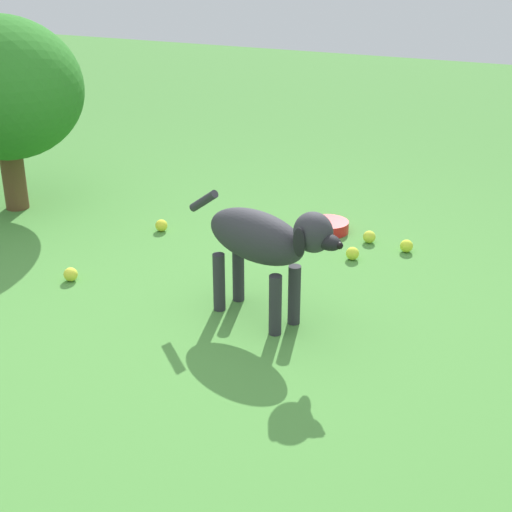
{
  "coord_description": "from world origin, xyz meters",
  "views": [
    {
      "loc": [
        1.29,
        -2.44,
        1.54
      ],
      "look_at": [
        0.16,
        0.15,
        0.28
      ],
      "focal_mm": 52.6,
      "sensor_mm": 36.0,
      "label": 1
    }
  ],
  "objects": [
    {
      "name": "tennis_ball_0",
      "position": [
        0.59,
        1.08,
        0.03
      ],
      "size": [
        0.07,
        0.07,
        0.07
      ],
      "primitive_type": "sphere",
      "color": "#C8DB31",
      "rests_on": "ground"
    },
    {
      "name": "water_bowl",
      "position": [
        0.14,
        1.18,
        0.03
      ],
      "size": [
        0.22,
        0.22,
        0.06
      ],
      "primitive_type": "cylinder",
      "color": "red",
      "rests_on": "ground"
    },
    {
      "name": "tennis_ball_1",
      "position": [
        -0.77,
        0.12,
        0.03
      ],
      "size": [
        0.07,
        0.07,
        0.07
      ],
      "primitive_type": "sphere",
      "color": "#D0D539",
      "rests_on": "ground"
    },
    {
      "name": "tennis_ball_2",
      "position": [
        -0.7,
        0.83,
        0.03
      ],
      "size": [
        0.07,
        0.07,
        0.07
      ],
      "primitive_type": "sphere",
      "color": "yellow",
      "rests_on": "ground"
    },
    {
      "name": "tennis_ball_3",
      "position": [
        0.38,
        1.12,
        0.03
      ],
      "size": [
        0.07,
        0.07,
        0.07
      ],
      "primitive_type": "sphere",
      "color": "#C4D538",
      "rests_on": "ground"
    },
    {
      "name": "tennis_ball_4",
      "position": [
        0.37,
        0.88,
        0.03
      ],
      "size": [
        0.07,
        0.07,
        0.07
      ],
      "primitive_type": "sphere",
      "color": "#C7D934",
      "rests_on": "ground"
    },
    {
      "name": "ground",
      "position": [
        0.0,
        0.0,
        0.0
      ],
      "size": [
        14.0,
        14.0,
        0.0
      ],
      "primitive_type": "plane",
      "color": "#478438"
    },
    {
      "name": "dog",
      "position": [
        0.2,
        0.14,
        0.36
      ],
      "size": [
        0.77,
        0.35,
        0.55
      ],
      "rotation": [
        0.0,
        0.0,
        5.97
      ],
      "color": "#2D2D33",
      "rests_on": "ground"
    },
    {
      "name": "shrub_near",
      "position": [
        -1.66,
        0.81,
        0.7
      ],
      "size": [
        0.93,
        0.84,
        1.1
      ],
      "color": "brown",
      "rests_on": "ground"
    }
  ]
}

